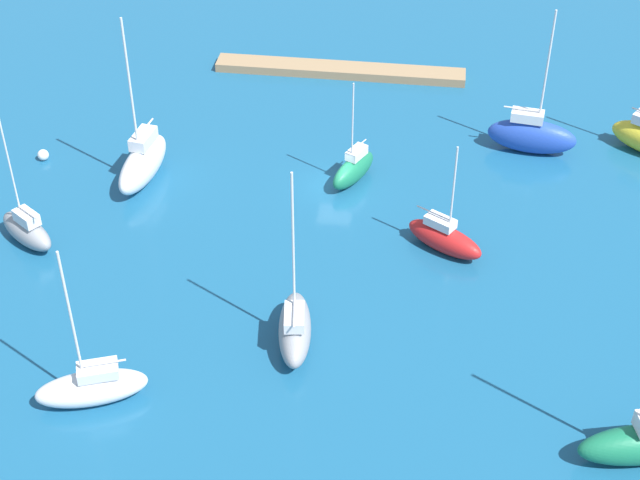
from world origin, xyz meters
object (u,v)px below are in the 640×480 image
(sailboat_blue_outer_mooring, at_px, (532,135))
(sailboat_green_inner_mooring, at_px, (353,169))
(sailboat_red_along_channel, at_px, (444,238))
(sailboat_gray_lone_north, at_px, (27,230))
(sailboat_gray_near_pier, at_px, (295,328))
(mooring_buoy_white, at_px, (43,155))
(sailboat_white_off_beacon, at_px, (92,386))
(pier_dock, at_px, (340,70))
(sailboat_white_far_north, at_px, (143,162))

(sailboat_blue_outer_mooring, distance_m, sailboat_green_inner_mooring, 14.21)
(sailboat_red_along_channel, relative_size, sailboat_blue_outer_mooring, 0.71)
(sailboat_blue_outer_mooring, bearing_deg, sailboat_gray_lone_north, -147.02)
(sailboat_gray_near_pier, distance_m, mooring_buoy_white, 27.92)
(sailboat_white_off_beacon, distance_m, mooring_buoy_white, 25.95)
(sailboat_gray_lone_north, height_order, sailboat_red_along_channel, sailboat_gray_lone_north)
(sailboat_red_along_channel, relative_size, sailboat_gray_near_pier, 0.69)
(sailboat_blue_outer_mooring, relative_size, sailboat_white_off_beacon, 1.10)
(pier_dock, xyz_separation_m, sailboat_white_off_beacon, (9.11, 39.80, 0.70))
(pier_dock, relative_size, sailboat_blue_outer_mooring, 1.86)
(sailboat_gray_lone_north, height_order, sailboat_white_far_north, sailboat_white_far_north)
(pier_dock, relative_size, sailboat_white_far_north, 1.66)
(sailboat_green_inner_mooring, xyz_separation_m, sailboat_white_off_beacon, (12.00, 23.50, -0.01))
(sailboat_green_inner_mooring, bearing_deg, sailboat_gray_lone_north, -37.55)
(sailboat_gray_lone_north, distance_m, sailboat_green_inner_mooring, 23.24)
(sailboat_green_inner_mooring, bearing_deg, mooring_buoy_white, -63.08)
(pier_dock, bearing_deg, sailboat_red_along_channel, 112.34)
(sailboat_white_far_north, xyz_separation_m, sailboat_gray_near_pier, (-13.59, 15.67, -0.32))
(pier_dock, height_order, sailboat_green_inner_mooring, sailboat_green_inner_mooring)
(sailboat_gray_near_pier, relative_size, sailboat_green_inner_mooring, 1.46)
(sailboat_blue_outer_mooring, height_order, sailboat_gray_near_pier, sailboat_gray_near_pier)
(pier_dock, distance_m, mooring_buoy_white, 26.47)
(sailboat_red_along_channel, relative_size, mooring_buoy_white, 9.66)
(pier_dock, relative_size, sailboat_gray_near_pier, 1.80)
(pier_dock, height_order, sailboat_blue_outer_mooring, sailboat_blue_outer_mooring)
(pier_dock, distance_m, sailboat_green_inner_mooring, 16.57)
(sailboat_gray_lone_north, height_order, sailboat_green_inner_mooring, sailboat_gray_lone_north)
(pier_dock, bearing_deg, sailboat_white_off_beacon, 77.10)
(sailboat_gray_near_pier, bearing_deg, pier_dock, -5.53)
(pier_dock, height_order, mooring_buoy_white, mooring_buoy_white)
(sailboat_white_far_north, height_order, sailboat_gray_near_pier, sailboat_white_far_north)
(sailboat_white_far_north, height_order, sailboat_green_inner_mooring, sailboat_white_far_north)
(sailboat_gray_near_pier, relative_size, sailboat_white_off_beacon, 1.13)
(sailboat_red_along_channel, bearing_deg, sailboat_white_far_north, -162.77)
(sailboat_gray_near_pier, bearing_deg, sailboat_white_far_north, 33.26)
(sailboat_green_inner_mooring, height_order, sailboat_white_off_beacon, sailboat_white_off_beacon)
(pier_dock, bearing_deg, sailboat_gray_near_pier, 92.16)
(sailboat_red_along_channel, distance_m, sailboat_green_inner_mooring, 10.01)
(sailboat_white_far_north, bearing_deg, sailboat_gray_near_pier, 48.84)
(sailboat_gray_lone_north, bearing_deg, sailboat_gray_near_pier, -164.99)
(pier_dock, xyz_separation_m, sailboat_green_inner_mooring, (-2.89, 16.30, 0.71))
(sailboat_gray_near_pier, bearing_deg, sailboat_red_along_channel, -47.28)
(sailboat_red_along_channel, bearing_deg, sailboat_green_inner_mooring, 164.12)
(sailboat_blue_outer_mooring, distance_m, mooring_buoy_white, 37.01)
(sailboat_blue_outer_mooring, distance_m, sailboat_white_off_beacon, 38.50)
(pier_dock, distance_m, sailboat_white_off_beacon, 40.83)
(pier_dock, height_order, sailboat_white_far_north, sailboat_white_far_north)
(pier_dock, xyz_separation_m, sailboat_blue_outer_mooring, (-15.85, 10.48, 1.10))
(sailboat_red_along_channel, height_order, sailboat_white_off_beacon, sailboat_white_off_beacon)
(sailboat_gray_near_pier, bearing_deg, sailboat_green_inner_mooring, -12.94)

